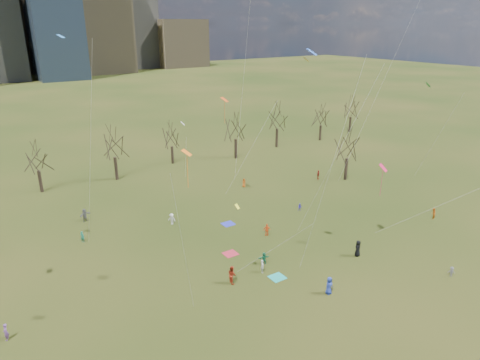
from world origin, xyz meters
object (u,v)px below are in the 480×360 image
blanket_navy (228,224)px  person_2 (232,275)px  blanket_crimson (230,254)px  person_4 (267,230)px  person_1 (262,266)px  blanket_teal (277,277)px  person_0 (329,286)px

blanket_navy → person_2: bearing=-120.6°
blanket_navy → blanket_crimson: size_ratio=1.00×
blanket_crimson → person_4: 6.51m
blanket_navy → person_1: size_ratio=1.07×
person_4 → person_1: bearing=77.2°
blanket_teal → blanket_crimson: size_ratio=1.00×
blanket_crimson → person_2: size_ratio=0.81×
person_2 → person_4: (9.40, 6.41, -0.16)m
person_2 → blanket_crimson: bearing=-26.1°
blanket_navy → person_4: person_4 is taller
blanket_teal → person_2: person_2 is taller
blanket_teal → person_0: bearing=-64.3°
person_2 → blanket_teal: bearing=-107.5°
blanket_teal → person_0: 5.77m
person_2 → person_1: bearing=-87.3°
person_0 → person_1: bearing=108.3°
person_0 → blanket_teal: bearing=109.1°
blanket_crimson → person_4: person_4 is taller
blanket_crimson → blanket_navy: bearing=59.7°
person_4 → blanket_teal: bearing=87.2°
blanket_teal → person_1: bearing=112.4°
person_0 → person_2: size_ratio=0.95×
person_2 → person_4: 11.38m
person_0 → person_4: (2.39, 13.40, -0.12)m
blanket_crimson → person_4: size_ratio=0.98×
blanket_teal → person_2: size_ratio=0.81×
person_2 → person_4: person_2 is taller
person_1 → person_2: person_2 is taller
blanket_navy → person_0: 19.03m
blanket_navy → person_0: person_0 is taller
blanket_crimson → person_2: 6.05m
blanket_navy → person_1: 12.61m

